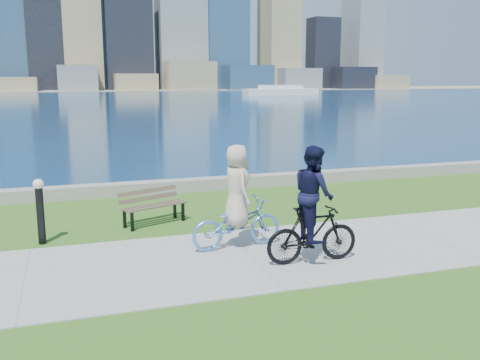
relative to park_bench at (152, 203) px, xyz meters
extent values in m
plane|color=#2A5616|center=(1.38, -2.92, -0.49)|extent=(320.00, 320.00, 0.00)
cube|color=gray|center=(1.38, -2.92, -0.48)|extent=(80.00, 3.50, 0.02)
cube|color=gray|center=(1.38, 3.28, -0.31)|extent=(90.00, 0.50, 0.35)
cube|color=navy|center=(1.38, 69.08, -0.48)|extent=(320.00, 131.00, 0.01)
cube|color=gray|center=(1.38, 127.08, -0.43)|extent=(320.00, 30.00, 0.12)
cube|color=#8F7F58|center=(-11.65, 118.60, 1.14)|extent=(9.20, 7.71, 3.25)
cube|color=slate|center=(1.70, 118.81, 2.46)|extent=(8.83, 6.48, 5.89)
cube|color=#8F7F58|center=(14.97, 118.37, 1.52)|extent=(9.85, 6.06, 4.01)
cube|color=#8F7F58|center=(27.75, 116.33, 2.97)|extent=(11.56, 7.16, 6.91)
cube|color=navy|center=(42.86, 117.22, 2.58)|extent=(11.58, 6.68, 6.13)
cube|color=slate|center=(58.08, 119.80, 2.26)|extent=(10.53, 6.08, 5.50)
cube|color=black|center=(73.22, 117.51, 2.45)|extent=(10.44, 6.18, 5.88)
cube|color=#8F7F58|center=(83.03, 118.70, 1.35)|extent=(10.53, 9.79, 3.68)
cube|color=#8F7F58|center=(3.56, 125.86, 19.56)|extent=(8.94, 6.30, 40.09)
cube|color=black|center=(14.34, 126.88, 11.99)|extent=(11.16, 11.97, 24.95)
cube|color=navy|center=(38.78, 124.76, 21.76)|extent=(11.91, 7.02, 44.50)
cube|color=#8F7F58|center=(55.51, 128.07, 19.76)|extent=(8.79, 11.14, 40.50)
cube|color=black|center=(67.42, 125.15, 9.07)|extent=(7.55, 6.33, 19.12)
cube|color=slate|center=(80.31, 126.35, 22.03)|extent=(8.01, 11.16, 45.04)
cube|color=silver|center=(35.89, 79.11, 0.09)|extent=(13.43, 3.84, 1.15)
cube|color=silver|center=(35.89, 79.11, 1.00)|extent=(7.68, 2.88, 0.67)
cube|color=black|center=(-0.53, -0.49, -0.27)|extent=(0.08, 0.08, 0.43)
cube|color=black|center=(0.72, 0.01, -0.27)|extent=(0.08, 0.08, 0.43)
cube|color=black|center=(-0.66, -0.17, -0.27)|extent=(0.08, 0.08, 0.43)
cube|color=black|center=(0.59, 0.33, -0.27)|extent=(0.08, 0.08, 0.43)
cube|color=brown|center=(0.10, -0.24, -0.03)|extent=(1.46, 0.67, 0.04)
cube|color=brown|center=(0.04, -0.10, -0.03)|extent=(1.46, 0.67, 0.04)
cube|color=brown|center=(-0.02, 0.05, -0.03)|extent=(1.46, 0.67, 0.04)
cube|color=brown|center=(-0.06, 0.15, 0.09)|extent=(1.45, 0.63, 0.11)
cube|color=brown|center=(-0.07, 0.18, 0.25)|extent=(1.45, 0.63, 0.11)
cylinder|color=black|center=(-2.39, -0.82, 0.11)|extent=(0.15, 0.15, 1.20)
sphere|color=silver|center=(-2.39, -0.82, 0.75)|extent=(0.22, 0.22, 0.22)
imported|color=#588ED6|center=(1.30, -2.35, 0.02)|extent=(0.82, 1.92, 0.98)
imported|color=beige|center=(1.30, -2.35, 0.78)|extent=(0.59, 0.85, 1.63)
imported|color=black|center=(2.34, -3.59, 0.06)|extent=(0.56, 1.76, 1.05)
imported|color=black|center=(2.34, -3.59, 0.82)|extent=(0.67, 0.85, 1.72)
camera|label=1|loc=(-1.82, -12.03, 2.87)|focal=40.00mm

